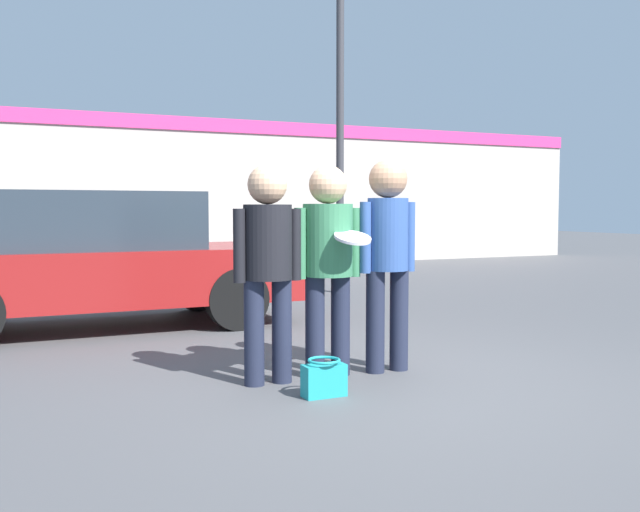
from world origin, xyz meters
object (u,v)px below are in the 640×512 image
person_left (268,255)px  person_right (388,247)px  parked_car_near (97,260)px  street_lamp (353,28)px  person_middle_with_frisbee (328,251)px  handbag (324,378)px

person_left → person_right: bearing=-0.8°
parked_car_near → person_right: bearing=-60.5°
person_left → street_lamp: street_lamp is taller
person_middle_with_frisbee → handbag: (-0.29, -0.53, -0.85)m
person_left → handbag: bearing=-66.3°
handbag → person_right: bearing=31.7°
person_middle_with_frisbee → person_right: size_ratio=0.97×
person_middle_with_frisbee → parked_car_near: person_middle_with_frisbee is taller
person_middle_with_frisbee → handbag: 1.04m
street_lamp → handbag: (-3.08, -5.46, -3.96)m
parked_car_near → street_lamp: street_lamp is taller
parked_car_near → street_lamp: size_ratio=0.62×
handbag → person_left: bearing=113.7°
parked_car_near → handbag: 3.87m
person_left → person_right: 1.02m
person_left → street_lamp: size_ratio=0.24×
person_left → person_middle_with_frisbee: (0.51, 0.03, 0.01)m
person_left → handbag: 1.00m
person_right → parked_car_near: (-1.80, 3.19, -0.26)m
street_lamp → handbag: bearing=-119.4°
person_right → parked_car_near: person_right is taller
person_left → person_middle_with_frisbee: bearing=3.0°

